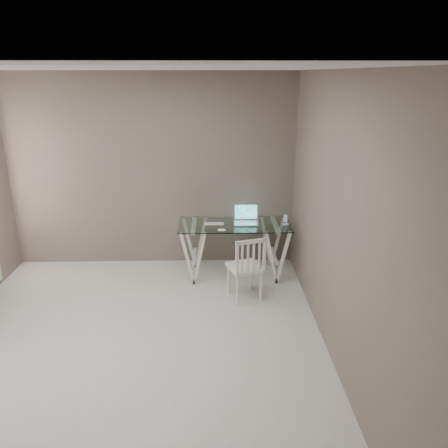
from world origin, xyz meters
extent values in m
plane|color=beige|center=(0.00, 0.00, 0.00)|extent=(4.50, 4.50, 0.00)
cube|color=white|center=(0.00, 0.00, 2.70)|extent=(4.00, 4.50, 0.02)
cube|color=#685A52|center=(0.00, 2.25, 1.35)|extent=(4.00, 0.02, 2.70)
cube|color=#685A52|center=(0.00, -2.25, 1.35)|extent=(4.00, 0.02, 2.70)
cube|color=#685A52|center=(2.00, 0.00, 1.35)|extent=(0.02, 4.50, 2.70)
cube|color=silver|center=(1.13, 1.75, 0.74)|extent=(1.50, 0.70, 0.01)
cube|color=silver|center=(0.58, 1.75, 0.36)|extent=(0.24, 0.62, 0.72)
cube|color=silver|center=(1.68, 1.75, 0.36)|extent=(0.24, 0.62, 0.72)
cube|color=silver|center=(1.23, 1.10, 0.41)|extent=(0.48, 0.48, 0.04)
cylinder|color=silver|center=(1.13, 0.90, 0.20)|extent=(0.03, 0.03, 0.39)
cylinder|color=silver|center=(1.43, 1.00, 0.20)|extent=(0.03, 0.03, 0.39)
cylinder|color=silver|center=(1.04, 1.20, 0.20)|extent=(0.03, 0.03, 0.39)
cylinder|color=silver|center=(1.33, 1.29, 0.20)|extent=(0.03, 0.03, 0.39)
cube|color=silver|center=(1.29, 0.93, 0.62)|extent=(0.37, 0.14, 0.43)
cube|color=silver|center=(1.30, 1.76, 0.75)|extent=(0.34, 0.23, 0.01)
cube|color=#19D899|center=(1.30, 1.89, 0.87)|extent=(0.34, 0.04, 0.22)
cube|color=silver|center=(0.86, 1.75, 0.75)|extent=(0.28, 0.12, 0.01)
ellipsoid|color=white|center=(0.96, 1.47, 0.76)|extent=(0.11, 0.07, 0.04)
cube|color=white|center=(1.81, 1.73, 0.75)|extent=(0.08, 0.08, 0.02)
cube|color=black|center=(1.81, 1.74, 0.82)|extent=(0.06, 0.03, 0.12)
camera|label=1|loc=(0.85, -3.78, 2.66)|focal=35.00mm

